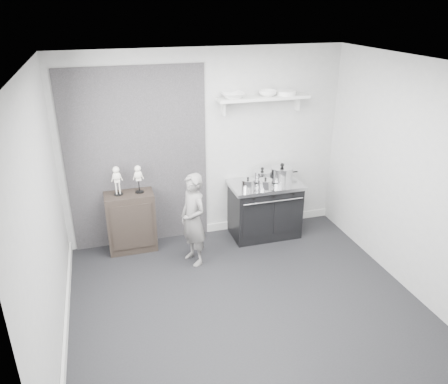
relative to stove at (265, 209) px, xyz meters
The scene contains 15 objects.
ground 1.73m from the stove, 118.74° to the right, with size 4.00×4.00×0.00m, color black.
room_shell 2.01m from the stove, 124.10° to the right, with size 4.02×3.62×2.71m.
wall_shelf 1.60m from the stove, 92.61° to the left, with size 1.30×0.26×0.24m.
stove is the anchor object (origin of this frame).
side_cabinet 1.94m from the stove, behind, with size 0.65×0.38×0.85m, color black.
child 1.27m from the stove, 159.09° to the right, with size 0.46×0.30×1.26m, color slate.
pot_front_left 0.58m from the stove, 161.56° to the right, with size 0.28×0.19×0.17m.
pot_back_left 0.50m from the stove, 98.08° to the left, with size 0.36×0.28×0.21m.
pot_back_right 0.59m from the stove, 19.97° to the left, with size 0.42×0.34×0.24m.
pot_front_center 0.52m from the stove, 113.47° to the right, with size 0.28×0.20×0.17m.
skeleton_full 2.17m from the stove, behind, with size 0.13×0.08×0.46m, color white, non-canonical shape.
skeleton_torso 1.91m from the stove, behind, with size 0.12×0.08×0.45m, color white, non-canonical shape.
bowl_large 1.73m from the stove, 156.60° to the left, with size 0.32×0.32×0.08m, color white.
bowl_small 1.67m from the stove, 74.97° to the left, with size 0.25×0.25×0.08m, color white.
plate_stack 1.70m from the stove, 30.93° to the left, with size 0.27×0.27×0.06m, color white.
Camera 1 is at (-1.39, -3.92, 3.25)m, focal length 35.00 mm.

